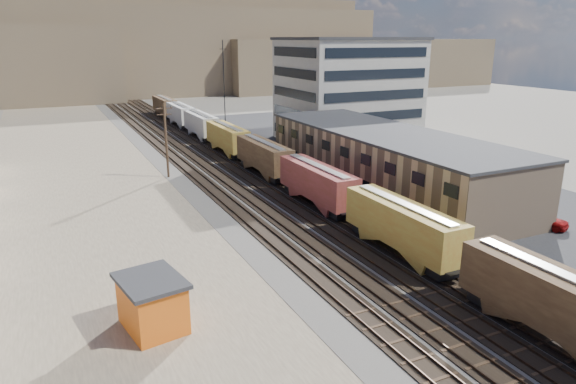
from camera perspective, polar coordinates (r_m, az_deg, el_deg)
name	(u,v)px	position (r m, az deg, el deg)	size (l,w,h in m)	color
ground	(418,299)	(39.38, 14.27, -11.40)	(300.00, 300.00, 0.00)	#6B6356
ballast_bed	(211,159)	(81.65, -8.58, 3.64)	(18.00, 200.00, 0.06)	#4C4742
dirt_yard	(80,191)	(68.69, -22.10, 0.07)	(24.00, 180.00, 0.03)	#6D5E4B
asphalt_lot	(383,165)	(78.16, 10.46, 2.95)	(26.00, 120.00, 0.04)	#232326
rail_tracks	(207,159)	(81.47, -8.95, 3.65)	(11.40, 200.00, 0.24)	black
freight_train	(244,145)	(77.69, -4.89, 5.19)	(3.00, 119.74, 4.46)	black
warehouse	(385,160)	(65.44, 10.75, 3.55)	(12.40, 40.40, 7.25)	tan
office_tower	(347,89)	(96.28, 6.62, 11.25)	(22.60, 18.60, 18.45)	#9E998E
utility_pole_north	(166,139)	(70.90, -13.40, 5.75)	(2.20, 0.32, 10.00)	#382619
radio_mast	(224,93)	(91.41, -7.09, 10.86)	(1.20, 0.16, 18.00)	black
hills_north	(107,51)	(195.52, -19.48, 14.57)	(265.00, 80.00, 32.00)	brown
maintenance_shed	(152,303)	(35.04, -14.85, -11.82)	(4.48, 5.38, 3.53)	orange
parked_car_red	(542,219)	(57.47, 26.42, -2.72)	(1.96, 4.88, 1.66)	#A2100F
parked_car_blue	(353,148)	(86.03, 7.28, 4.86)	(2.54, 5.50, 1.53)	navy
parked_car_far	(405,142)	(92.21, 12.85, 5.42)	(1.99, 4.93, 1.68)	white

